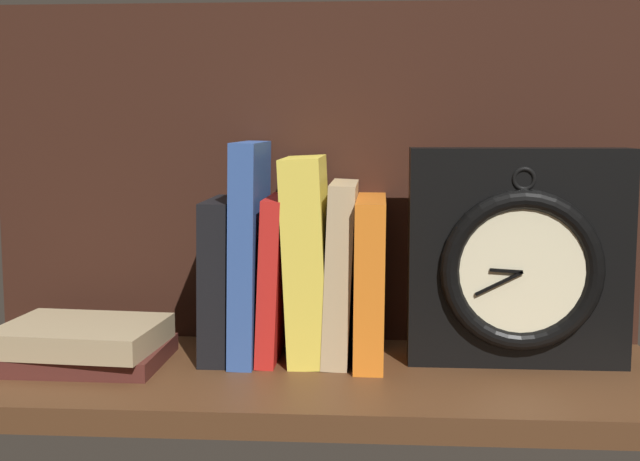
% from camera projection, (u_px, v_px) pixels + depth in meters
% --- Properties ---
extents(ground_plane, '(0.74, 0.28, 0.03)m').
position_uv_depth(ground_plane, '(304.00, 381.00, 0.88)').
color(ground_plane, '#4C2D19').
extents(back_panel, '(0.74, 0.01, 0.39)m').
position_uv_depth(back_panel, '(314.00, 174.00, 0.98)').
color(back_panel, black).
rests_on(back_panel, ground_plane).
extents(book_black_skeptic, '(0.03, 0.12, 0.17)m').
position_uv_depth(book_black_skeptic, '(222.00, 278.00, 0.92)').
color(book_black_skeptic, black).
rests_on(book_black_skeptic, ground_plane).
extents(book_blue_modern, '(0.03, 0.13, 0.23)m').
position_uv_depth(book_blue_modern, '(250.00, 250.00, 0.92)').
color(book_blue_modern, '#2D4C8E').
rests_on(book_blue_modern, ground_plane).
extents(book_red_requiem, '(0.03, 0.12, 0.17)m').
position_uv_depth(book_red_requiem, '(274.00, 277.00, 0.92)').
color(book_red_requiem, red).
rests_on(book_red_requiem, ground_plane).
extents(book_yellow_seinlanguage, '(0.05, 0.12, 0.22)m').
position_uv_depth(book_yellow_seinlanguage, '(305.00, 258.00, 0.91)').
color(book_yellow_seinlanguage, gold).
rests_on(book_yellow_seinlanguage, ground_plane).
extents(book_tan_shortstories, '(0.04, 0.12, 0.19)m').
position_uv_depth(book_tan_shortstories, '(340.00, 271.00, 0.91)').
color(book_tan_shortstories, tan).
rests_on(book_tan_shortstories, ground_plane).
extents(book_orange_pandolfini, '(0.03, 0.15, 0.17)m').
position_uv_depth(book_orange_pandolfini, '(370.00, 279.00, 0.91)').
color(book_orange_pandolfini, orange).
rests_on(book_orange_pandolfini, ground_plane).
extents(framed_clock, '(0.23, 0.07, 0.23)m').
position_uv_depth(framed_clock, '(518.00, 259.00, 0.88)').
color(framed_clock, black).
rests_on(framed_clock, ground_plane).
extents(book_stack_side, '(0.17, 0.14, 0.04)m').
position_uv_depth(book_stack_side, '(87.00, 343.00, 0.89)').
color(book_stack_side, '#471E19').
rests_on(book_stack_side, ground_plane).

